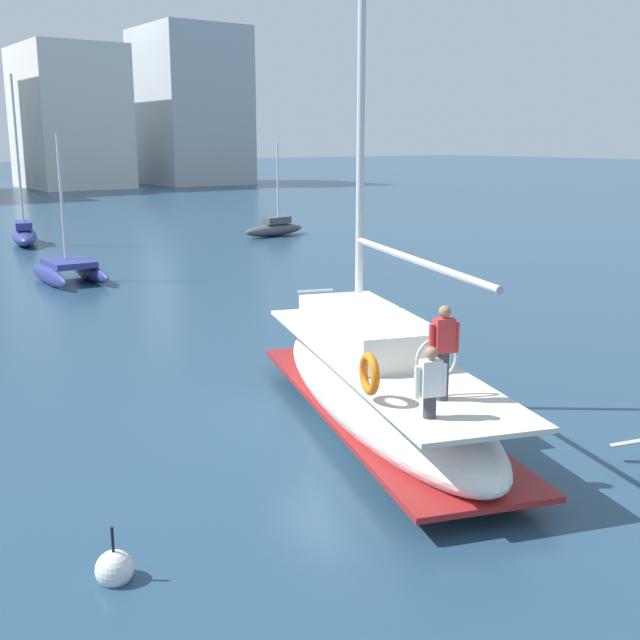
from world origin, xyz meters
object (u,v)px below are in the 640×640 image
(mooring_buoy, at_px, (114,569))
(moored_sloop_far, at_px, (275,228))
(moored_sloop_near, at_px, (69,270))
(moored_catamaran, at_px, (24,233))
(main_sailboat, at_px, (377,381))

(mooring_buoy, bearing_deg, moored_sloop_far, 54.68)
(moored_sloop_near, xyz_separation_m, mooring_buoy, (-6.63, -22.12, -0.36))
(moored_sloop_far, xyz_separation_m, moored_catamaran, (-13.22, 4.67, 0.13))
(moored_catamaran, xyz_separation_m, mooring_buoy, (-8.43, -35.24, -0.45))
(moored_catamaran, bearing_deg, moored_sloop_near, -97.83)
(moored_sloop_near, bearing_deg, mooring_buoy, -106.68)
(main_sailboat, distance_m, mooring_buoy, 6.96)
(main_sailboat, relative_size, mooring_buoy, 15.44)
(moored_catamaran, distance_m, mooring_buoy, 36.23)
(main_sailboat, bearing_deg, mooring_buoy, -158.83)
(moored_sloop_near, relative_size, moored_sloop_far, 1.08)
(moored_sloop_near, relative_size, mooring_buoy, 6.85)
(moored_catamaran, bearing_deg, mooring_buoy, -103.45)
(moored_catamaran, bearing_deg, main_sailboat, -93.46)
(main_sailboat, relative_size, moored_catamaran, 1.47)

